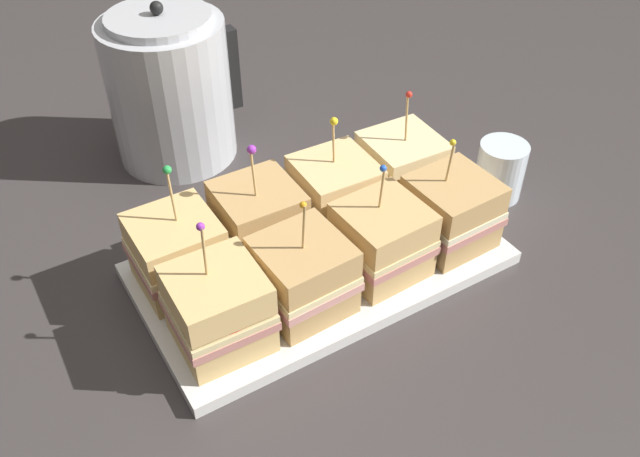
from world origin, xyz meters
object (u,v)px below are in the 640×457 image
object	(u,v)px
sandwich_front_center_right	(382,240)
sandwich_back_center_left	(259,221)
serving_platter	(320,263)
sandwich_back_far_right	(401,169)
drinking_glass	(502,171)
sandwich_back_center_right	(335,194)
sandwich_front_far_right	(451,212)
kettle_steel	(170,89)
sandwich_back_far_left	(177,252)
sandwich_front_far_left	(219,310)
sandwich_front_center_left	(303,275)

from	to	relation	value
sandwich_front_center_right	sandwich_back_center_left	distance (m)	0.17
serving_platter	sandwich_back_far_right	xyz separation A→B (m)	(0.17, 0.05, 0.06)
sandwich_back_far_right	drinking_glass	xyz separation A→B (m)	(0.15, -0.06, -0.02)
serving_platter	sandwich_back_center_left	size ratio (longest dim) A/B	2.75
sandwich_front_center_right	sandwich_back_center_right	xyz separation A→B (m)	(-0.00, 0.11, 0.00)
sandwich_back_center_left	sandwich_front_far_right	bearing A→B (deg)	-26.58
serving_platter	kettle_steel	xyz separation A→B (m)	(-0.05, 0.37, 0.11)
serving_platter	kettle_steel	distance (m)	0.39
kettle_steel	sandwich_front_center_right	bearing A→B (deg)	-74.83
sandwich_front_far_right	sandwich_back_far_left	bearing A→B (deg)	161.44
sandwich_front_far_left	sandwich_back_center_right	size ratio (longest dim) A/B	1.04
sandwich_back_far_left	sandwich_back_center_right	size ratio (longest dim) A/B	1.04
sandwich_front_center_right	sandwich_back_far_left	distance (m)	0.26
serving_platter	sandwich_back_far_right	bearing A→B (deg)	17.66
sandwich_front_center_right	sandwich_back_far_left	bearing A→B (deg)	153.88
sandwich_back_center_left	sandwich_back_far_right	xyz separation A→B (m)	(0.23, -0.00, -0.00)
sandwich_front_center_right	kettle_steel	xyz separation A→B (m)	(-0.11, 0.42, 0.05)
sandwich_front_far_right	sandwich_back_far_left	xyz separation A→B (m)	(-0.35, 0.12, 0.00)
sandwich_back_far_left	kettle_steel	xyz separation A→B (m)	(0.12, 0.31, 0.05)
sandwich_front_far_right	sandwich_back_far_right	world-z (taller)	sandwich_back_far_right
sandwich_back_far_left	sandwich_back_center_right	distance (m)	0.23
kettle_steel	sandwich_front_far_right	bearing A→B (deg)	-61.70
sandwich_front_far_right	sandwich_back_center_left	bearing A→B (deg)	153.42
sandwich_front_center_left	kettle_steel	bearing A→B (deg)	89.22
serving_platter	drinking_glass	size ratio (longest dim) A/B	5.37
sandwich_back_center_left	sandwich_back_far_right	distance (m)	0.23
sandwich_front_far_left	sandwich_back_far_right	distance (m)	0.36
sandwich_back_center_left	sandwich_back_far_left	bearing A→B (deg)	179.67
kettle_steel	sandwich_back_center_left	bearing A→B (deg)	-90.90
sandwich_back_center_right	kettle_steel	size ratio (longest dim) A/B	0.65
serving_platter	sandwich_front_center_left	distance (m)	0.10
serving_platter	kettle_steel	size ratio (longest dim) A/B	1.86
sandwich_front_center_left	sandwich_front_far_right	world-z (taller)	sandwich_front_center_left
serving_platter	sandwich_back_far_left	xyz separation A→B (m)	(-0.18, 0.06, 0.06)
sandwich_front_center_right	sandwich_front_far_right	xyz separation A→B (m)	(0.11, -0.00, -0.00)
sandwich_back_far_left	drinking_glass	distance (m)	0.50
sandwich_front_far_left	kettle_steel	bearing A→B (deg)	74.49
sandwich_back_center_right	sandwich_back_far_right	distance (m)	0.11
sandwich_front_center_left	drinking_glass	world-z (taller)	sandwich_front_center_left
sandwich_front_center_left	drinking_glass	xyz separation A→B (m)	(0.38, 0.06, -0.02)
sandwich_front_far_right	sandwich_back_far_left	distance (m)	0.37
sandwich_back_center_right	kettle_steel	bearing A→B (deg)	109.95
sandwich_back_far_left	sandwich_back_far_right	size ratio (longest dim) A/B	1.00
sandwich_back_center_left	drinking_glass	bearing A→B (deg)	-9.25
sandwich_back_center_right	sandwich_back_center_left	bearing A→B (deg)	178.28
sandwich_front_center_right	sandwich_front_far_right	bearing A→B (deg)	-0.92
sandwich_front_center_right	drinking_glass	distance (m)	0.27
sandwich_front_far_right	drinking_glass	bearing A→B (deg)	20.39
sandwich_front_center_right	sandwich_back_far_right	bearing A→B (deg)	44.41
sandwich_back_far_right	kettle_steel	distance (m)	0.39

